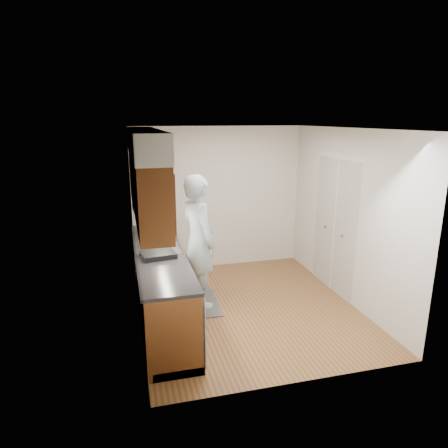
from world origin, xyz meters
The scene contains 14 objects.
floor centered at (0.00, 0.00, 0.00)m, with size 3.50×3.50×0.00m, color brown.
ceiling centered at (0.00, 0.00, 2.50)m, with size 3.50×3.50×0.00m, color white.
wall_left centered at (-1.50, 0.00, 1.25)m, with size 0.02×3.50×2.50m, color silver.
wall_right centered at (1.50, 0.00, 1.25)m, with size 0.02×3.50×2.50m, color silver.
wall_back centered at (0.00, 1.75, 1.25)m, with size 3.00×0.02×2.50m, color silver.
counter centered at (-1.20, 0.00, 0.49)m, with size 0.64×2.80×1.30m.
upper_cabinets centered at (-1.33, 0.05, 1.95)m, with size 0.47×2.80×1.21m.
closet_door centered at (1.49, 0.30, 1.02)m, with size 0.02×1.22×2.05m, color silver.
floor_mat centered at (-0.64, 0.25, 0.01)m, with size 0.53×0.91×0.02m, color #5F5F61.
person centered at (-0.64, 0.25, 1.09)m, with size 0.75×0.50×2.14m, color #98B5B9.
soap_bottle_a centered at (-1.24, 0.75, 1.09)m, with size 0.12×0.12×0.30m, color white.
soap_bottle_b centered at (-1.12, 0.75, 1.03)m, with size 0.08×0.08×0.17m, color white.
soda_can centered at (-1.02, 0.67, 1.00)m, with size 0.06×0.06×0.11m, color #C1213B.
dish_rack centered at (-1.25, -0.20, 0.97)m, with size 0.41×0.34×0.06m, color black.
Camera 1 is at (-1.62, -4.99, 2.63)m, focal length 32.00 mm.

